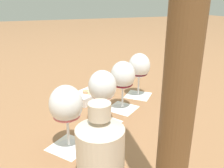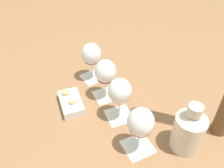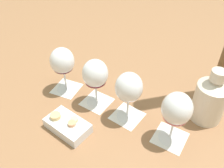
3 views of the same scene
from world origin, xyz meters
The scene contains 11 objects.
ground_plane centered at (0.00, 0.00, 0.00)m, with size 8.00×8.00×0.00m, color #936642.
tasting_card_0 centered at (-0.18, -0.14, 0.00)m, with size 0.14×0.14×0.00m.
tasting_card_1 centered at (-0.05, -0.04, 0.00)m, with size 0.14×0.14×0.00m.
tasting_card_2 centered at (0.05, 0.04, 0.00)m, with size 0.14×0.14×0.00m.
tasting_card_3 centered at (0.17, 0.13, 0.00)m, with size 0.14×0.14×0.00m.
wine_glass_0 centered at (-0.18, -0.14, 0.13)m, with size 0.09×0.09×0.18m.
wine_glass_1 centered at (-0.05, -0.04, 0.12)m, with size 0.09×0.09×0.18m.
wine_glass_2 centered at (0.05, 0.04, 0.13)m, with size 0.09×0.09×0.18m.
wine_glass_3 centered at (0.17, 0.13, 0.12)m, with size 0.09×0.09×0.18m.
ceramic_vase centered at (-0.14, -0.30, 0.09)m, with size 0.11×0.11×0.20m.
snack_dish centered at (-0.04, 0.17, 0.02)m, with size 0.17×0.15×0.05m.
Camera 2 is at (-0.69, -0.16, 0.72)m, focal length 38.00 mm.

